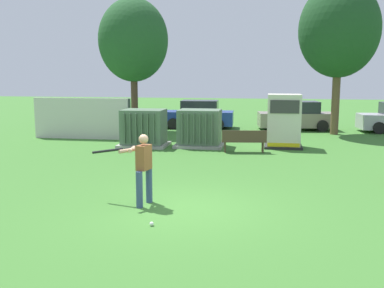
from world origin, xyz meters
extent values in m
plane|color=#3D752D|center=(0.00, 0.00, 0.00)|extent=(96.00, 96.00, 0.00)
cube|color=beige|center=(-7.11, 10.50, 1.00)|extent=(4.80, 0.12, 2.00)
cube|color=#9E9B93|center=(-3.45, 8.81, 0.06)|extent=(2.10, 1.70, 0.12)
cube|color=#567056|center=(-3.45, 8.81, 0.87)|extent=(1.80, 1.40, 1.50)
cube|color=#495F49|center=(-4.09, 8.05, 0.87)|extent=(0.06, 0.12, 1.27)
cube|color=#495F49|center=(-3.83, 8.05, 0.87)|extent=(0.06, 0.12, 1.27)
cube|color=#495F49|center=(-3.58, 8.05, 0.87)|extent=(0.06, 0.12, 1.27)
cube|color=#495F49|center=(-3.32, 8.05, 0.87)|extent=(0.06, 0.12, 1.27)
cube|color=#495F49|center=(-3.07, 8.05, 0.87)|extent=(0.06, 0.12, 1.27)
cube|color=#495F49|center=(-2.81, 8.05, 0.87)|extent=(0.06, 0.12, 1.27)
cube|color=#9E9B93|center=(-1.02, 9.16, 0.06)|extent=(2.10, 1.70, 0.12)
cube|color=#567056|center=(-1.02, 9.16, 0.87)|extent=(1.80, 1.40, 1.50)
cube|color=#495F49|center=(-1.66, 8.40, 0.87)|extent=(0.06, 0.12, 1.27)
cube|color=#495F49|center=(-1.40, 8.40, 0.87)|extent=(0.06, 0.12, 1.27)
cube|color=#495F49|center=(-1.15, 8.40, 0.87)|extent=(0.06, 0.12, 1.27)
cube|color=#495F49|center=(-0.89, 8.40, 0.87)|extent=(0.06, 0.12, 1.27)
cube|color=#495F49|center=(-0.64, 8.40, 0.87)|extent=(0.06, 0.12, 1.27)
cube|color=#495F49|center=(-0.38, 8.40, 0.87)|extent=(0.06, 0.12, 1.27)
cube|color=#262626|center=(2.59, 9.50, 0.05)|extent=(1.60, 1.40, 0.10)
cube|color=beige|center=(2.59, 9.50, 1.20)|extent=(1.40, 1.20, 2.20)
cube|color=#383838|center=(2.59, 8.88, 1.81)|extent=(1.19, 0.04, 0.55)
cube|color=yellow|center=(2.59, 8.88, 0.20)|extent=(1.33, 0.04, 0.16)
cube|color=#4C3828|center=(0.98, 8.00, 0.45)|extent=(1.84, 0.64, 0.05)
cube|color=#4C3828|center=(1.00, 7.82, 0.70)|extent=(1.79, 0.28, 0.44)
cylinder|color=#4C3828|center=(0.20, 8.04, 0.21)|extent=(0.06, 0.06, 0.42)
cylinder|color=#4C3828|center=(1.72, 8.24, 0.21)|extent=(0.06, 0.06, 0.42)
cylinder|color=#4C3828|center=(0.24, 7.76, 0.21)|extent=(0.06, 0.06, 0.42)
cylinder|color=#4C3828|center=(1.75, 7.96, 0.21)|extent=(0.06, 0.06, 0.42)
cylinder|color=#384C75|center=(-1.07, -0.09, 0.44)|extent=(0.16, 0.16, 0.88)
cylinder|color=#384C75|center=(-0.96, 0.38, 0.44)|extent=(0.16, 0.16, 0.88)
cube|color=brown|center=(-1.01, 0.14, 1.18)|extent=(0.33, 0.45, 0.60)
sphere|color=tan|center=(-1.01, 0.14, 1.62)|extent=(0.23, 0.23, 0.23)
cylinder|color=tan|center=(-1.40, 0.14, 1.34)|extent=(0.37, 0.50, 0.09)
cylinder|color=tan|center=(-1.36, 0.32, 1.34)|extent=(0.14, 0.55, 0.09)
cylinder|color=black|center=(-2.04, 0.39, 1.27)|extent=(0.84, 0.26, 0.21)
sphere|color=black|center=(-1.63, 0.29, 1.34)|extent=(0.08, 0.08, 0.08)
sphere|color=white|center=(-0.45, -1.32, 0.04)|extent=(0.09, 0.09, 0.09)
cylinder|color=#4C3828|center=(-5.37, 13.82, 1.53)|extent=(0.38, 0.38, 3.06)
ellipsoid|color=#235128|center=(-5.37, 13.82, 4.96)|extent=(3.77, 3.77, 4.48)
cylinder|color=brown|center=(5.38, 14.28, 1.66)|extent=(0.41, 0.41, 3.32)
ellipsoid|color=#1E4723|center=(5.38, 14.28, 5.38)|extent=(4.08, 4.08, 4.85)
cube|color=black|center=(-7.91, 16.45, 0.58)|extent=(4.37, 2.18, 0.80)
cube|color=#262B33|center=(-7.77, 16.43, 1.30)|extent=(2.27, 1.79, 0.64)
cylinder|color=black|center=(-9.31, 15.76, 0.32)|extent=(0.66, 0.29, 0.64)
cylinder|color=black|center=(-9.11, 17.45, 0.32)|extent=(0.66, 0.29, 0.64)
cylinder|color=black|center=(-6.72, 15.46, 0.32)|extent=(0.66, 0.29, 0.64)
cylinder|color=black|center=(-6.52, 17.14, 0.32)|extent=(0.66, 0.29, 0.64)
cube|color=navy|center=(-2.18, 15.89, 0.58)|extent=(4.27, 1.87, 0.80)
cube|color=#262B33|center=(-2.03, 15.90, 1.30)|extent=(2.16, 1.65, 0.64)
cylinder|color=black|center=(-3.45, 14.99, 0.32)|extent=(0.65, 0.25, 0.64)
cylinder|color=black|center=(-3.52, 16.69, 0.32)|extent=(0.65, 0.25, 0.64)
cylinder|color=black|center=(-0.85, 15.10, 0.32)|extent=(0.65, 0.25, 0.64)
cylinder|color=black|center=(-0.92, 16.79, 0.32)|extent=(0.65, 0.25, 0.64)
cube|color=gray|center=(3.50, 15.89, 0.58)|extent=(4.38, 2.23, 0.80)
cube|color=#262B33|center=(3.65, 15.91, 1.30)|extent=(2.28, 1.82, 0.64)
cylinder|color=black|center=(2.32, 14.88, 0.32)|extent=(0.66, 0.30, 0.64)
cylinder|color=black|center=(2.10, 16.57, 0.32)|extent=(0.66, 0.30, 0.64)
cylinder|color=black|center=(4.90, 15.22, 0.32)|extent=(0.66, 0.30, 0.64)
cylinder|color=black|center=(4.68, 16.90, 0.32)|extent=(0.66, 0.30, 0.64)
cylinder|color=black|center=(7.74, 14.79, 0.32)|extent=(0.65, 0.27, 0.64)
cylinder|color=black|center=(7.62, 16.49, 0.32)|extent=(0.65, 0.27, 0.64)
camera|label=1|loc=(1.89, -10.09, 3.17)|focal=41.91mm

